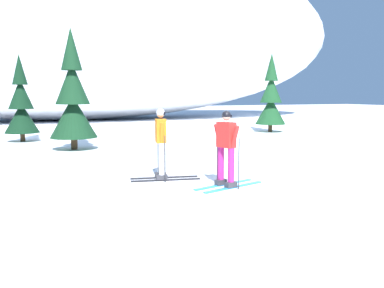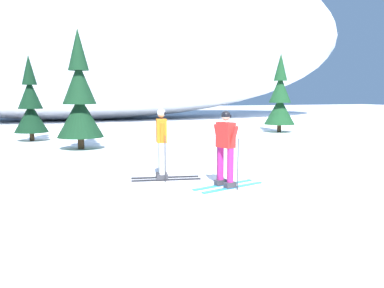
% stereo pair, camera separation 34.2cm
% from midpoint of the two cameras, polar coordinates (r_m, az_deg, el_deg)
% --- Properties ---
extents(ground_plane, '(120.00, 120.00, 0.00)m').
position_cam_midpoint_polar(ground_plane, '(9.94, 8.34, -5.44)').
color(ground_plane, white).
extents(skier_orange_jacket, '(1.77, 0.79, 1.78)m').
position_cam_midpoint_polar(skier_orange_jacket, '(10.13, -5.33, 0.17)').
color(skier_orange_jacket, black).
rests_on(skier_orange_jacket, ground).
extents(skier_red_jacket, '(1.83, 0.92, 1.76)m').
position_cam_midpoint_polar(skier_red_jacket, '(9.28, 3.79, -0.49)').
color(skier_red_jacket, '#2893CC').
rests_on(skier_red_jacket, ground).
extents(pine_tree_center_left, '(1.51, 1.51, 3.90)m').
position_cam_midpoint_polar(pine_tree_center_left, '(19.90, -23.32, 5.01)').
color(pine_tree_center_left, '#47301E').
rests_on(pine_tree_center_left, ground).
extents(pine_tree_center_right, '(1.79, 1.79, 4.63)m').
position_cam_midpoint_polar(pine_tree_center_right, '(16.29, -16.98, 6.04)').
color(pine_tree_center_right, '#47301E').
rests_on(pine_tree_center_right, ground).
extents(pine_tree_far_right, '(1.70, 1.70, 4.39)m').
position_cam_midpoint_polar(pine_tree_far_right, '(23.37, 10.60, 6.18)').
color(pine_tree_far_right, '#47301E').
rests_on(pine_tree_far_right, ground).
extents(snow_ridge_background, '(49.77, 17.70, 15.58)m').
position_cam_midpoint_polar(snow_ridge_background, '(35.62, -17.25, 15.85)').
color(snow_ridge_background, white).
rests_on(snow_ridge_background, ground).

